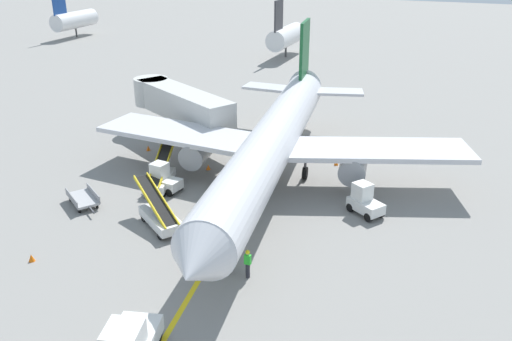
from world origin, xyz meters
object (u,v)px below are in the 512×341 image
(airliner, at_px, (273,141))
(safety_cone_nose_right, at_px, (31,258))
(ground_crew_marshaller, at_px, (206,229))
(safety_cone_wingtip_right, at_px, (336,163))
(baggage_tug_near_wing, at_px, (163,179))
(jet_bridge, at_px, (176,102))
(safety_cone_wingtip_left, at_px, (208,167))
(safety_cone_tail_area, at_px, (148,148))
(baggage_tug_by_cargo_door, at_px, (364,201))
(belt_loader_forward_hold, at_px, (160,216))
(baggage_cart_loaded, at_px, (83,198))
(belt_loader_aft_hold, at_px, (160,178))
(ground_crew_wing_walker, at_px, (248,263))

(airliner, height_order, safety_cone_nose_right, airliner)
(ground_crew_marshaller, height_order, safety_cone_wingtip_right, ground_crew_marshaller)
(airliner, xyz_separation_m, baggage_tug_near_wing, (-6.95, -4.09, -2.49))
(jet_bridge, height_order, safety_cone_wingtip_left, jet_bridge)
(safety_cone_nose_right, distance_m, safety_cone_wingtip_left, 15.99)
(jet_bridge, bearing_deg, airliner, -27.20)
(ground_crew_marshaller, bearing_deg, safety_cone_tail_area, 134.29)
(jet_bridge, bearing_deg, safety_cone_nose_right, -83.58)
(baggage_tug_by_cargo_door, xyz_separation_m, belt_loader_forward_hold, (-11.65, -6.61, -0.15))
(baggage_tug_by_cargo_door, height_order, baggage_cart_loaded, baggage_tug_by_cargo_door)
(baggage_tug_near_wing, relative_size, safety_cone_nose_right, 5.81)
(belt_loader_aft_hold, bearing_deg, safety_cone_wingtip_left, 67.25)
(ground_crew_wing_walker, distance_m, safety_cone_wingtip_left, 15.20)
(airliner, bearing_deg, ground_crew_wing_walker, -76.04)
(airliner, distance_m, baggage_tug_near_wing, 8.44)
(baggage_tug_by_cargo_door, bearing_deg, baggage_cart_loaded, -161.96)
(belt_loader_forward_hold, height_order, safety_cone_nose_right, belt_loader_forward_hold)
(jet_bridge, height_order, safety_cone_wingtip_right, jet_bridge)
(belt_loader_aft_hold, distance_m, safety_cone_tail_area, 7.88)
(ground_crew_marshaller, relative_size, safety_cone_tail_area, 3.86)
(ground_crew_marshaller, xyz_separation_m, safety_cone_nose_right, (-8.32, -5.54, -0.69))
(jet_bridge, xyz_separation_m, belt_loader_forward_hold, (7.06, -14.68, -2.77))
(safety_cone_wingtip_left, bearing_deg, ground_crew_marshaller, -63.98)
(safety_cone_wingtip_right, xyz_separation_m, safety_cone_tail_area, (-15.92, -2.86, 0.00))
(baggage_tug_by_cargo_door, xyz_separation_m, ground_crew_marshaller, (-8.03, -7.30, -0.02))
(ground_crew_wing_walker, xyz_separation_m, safety_cone_tail_area, (-15.35, 14.34, -0.69))
(baggage_tug_by_cargo_door, relative_size, safety_cone_wingtip_left, 6.17)
(jet_bridge, bearing_deg, safety_cone_tail_area, -105.67)
(ground_crew_wing_walker, bearing_deg, baggage_cart_loaded, 164.75)
(jet_bridge, height_order, baggage_tug_by_cargo_door, jet_bridge)
(safety_cone_wingtip_right, height_order, safety_cone_tail_area, same)
(airliner, relative_size, safety_cone_nose_right, 80.22)
(baggage_cart_loaded, height_order, ground_crew_wing_walker, ground_crew_wing_walker)
(baggage_cart_loaded, bearing_deg, safety_cone_wingtip_left, 58.98)
(baggage_tug_near_wing, bearing_deg, safety_cone_tail_area, 129.81)
(baggage_tug_by_cargo_door, xyz_separation_m, safety_cone_wingtip_right, (-3.76, 7.49, -0.71))
(belt_loader_aft_hold, bearing_deg, baggage_tug_by_cargo_door, 5.76)
(jet_bridge, bearing_deg, baggage_cart_loaded, -87.89)
(belt_loader_forward_hold, relative_size, safety_cone_tail_area, 10.88)
(baggage_cart_loaded, height_order, safety_cone_nose_right, baggage_cart_loaded)
(airliner, bearing_deg, belt_loader_forward_hold, -116.37)
(jet_bridge, distance_m, baggage_tug_near_wing, 11.23)
(belt_loader_forward_hold, relative_size, ground_crew_wing_walker, 2.82)
(baggage_tug_near_wing, relative_size, safety_cone_tail_area, 5.81)
(baggage_tug_by_cargo_door, bearing_deg, belt_loader_aft_hold, -174.24)
(belt_loader_forward_hold, relative_size, safety_cone_wingtip_left, 10.88)
(baggage_tug_near_wing, relative_size, belt_loader_forward_hold, 0.53)
(ground_crew_marshaller, height_order, safety_cone_tail_area, ground_crew_marshaller)
(jet_bridge, height_order, baggage_tug_near_wing, jet_bridge)
(airliner, bearing_deg, baggage_tug_near_wing, -149.52)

